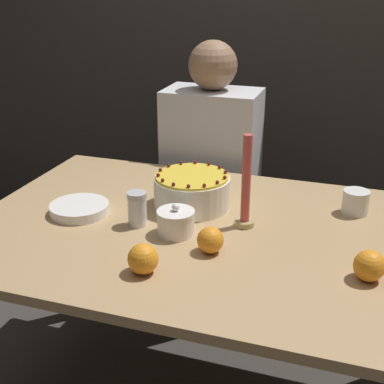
% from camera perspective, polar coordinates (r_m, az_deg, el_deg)
% --- Properties ---
extents(wall_behind, '(8.00, 0.05, 2.60)m').
position_cam_1_polar(wall_behind, '(2.86, 10.27, 18.58)').
color(wall_behind, '#38332D').
rests_on(wall_behind, ground_plane).
extents(dining_table, '(1.47, 0.99, 0.75)m').
position_cam_1_polar(dining_table, '(1.71, 1.32, -7.01)').
color(dining_table, tan).
rests_on(dining_table, ground_plane).
extents(cake, '(0.25, 0.25, 0.12)m').
position_cam_1_polar(cake, '(1.79, 0.00, 0.12)').
color(cake, white).
rests_on(cake, dining_table).
extents(sugar_bowl, '(0.12, 0.12, 0.10)m').
position_cam_1_polar(sugar_bowl, '(1.61, -1.74, -3.25)').
color(sugar_bowl, white).
rests_on(sugar_bowl, dining_table).
extents(sugar_shaker, '(0.06, 0.06, 0.11)m').
position_cam_1_polar(sugar_shaker, '(1.66, -5.87, -1.77)').
color(sugar_shaker, white).
rests_on(sugar_shaker, dining_table).
extents(plate_stack, '(0.19, 0.19, 0.03)m').
position_cam_1_polar(plate_stack, '(1.79, -11.92, -1.74)').
color(plate_stack, white).
rests_on(plate_stack, dining_table).
extents(candle, '(0.06, 0.06, 0.30)m').
position_cam_1_polar(candle, '(1.63, 5.77, 0.24)').
color(candle, tan).
rests_on(candle, dining_table).
extents(cup, '(0.09, 0.09, 0.08)m').
position_cam_1_polar(cup, '(1.82, 17.05, -1.03)').
color(cup, white).
rests_on(cup, dining_table).
extents(orange_fruit_0, '(0.08, 0.08, 0.08)m').
position_cam_1_polar(orange_fruit_0, '(1.51, 1.97, -5.14)').
color(orange_fruit_0, orange).
rests_on(orange_fruit_0, dining_table).
extents(orange_fruit_1, '(0.08, 0.08, 0.08)m').
position_cam_1_polar(orange_fruit_1, '(1.45, 18.38, -7.48)').
color(orange_fruit_1, orange).
rests_on(orange_fruit_1, dining_table).
extents(orange_fruit_2, '(0.08, 0.08, 0.08)m').
position_cam_1_polar(orange_fruit_2, '(1.41, -5.24, -7.12)').
color(orange_fruit_2, orange).
rests_on(orange_fruit_2, dining_table).
extents(person_man_blue_shirt, '(0.40, 0.34, 1.23)m').
position_cam_1_polar(person_man_blue_shirt, '(2.40, 2.03, -0.70)').
color(person_man_blue_shirt, '#473D33').
rests_on(person_man_blue_shirt, ground_plane).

